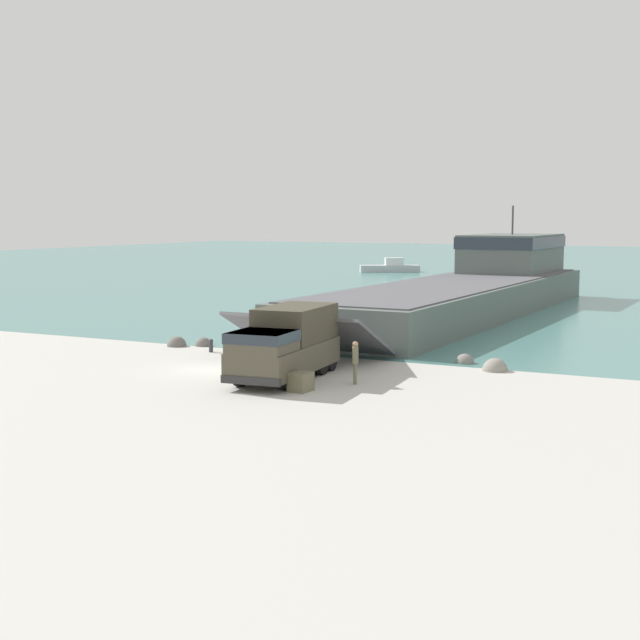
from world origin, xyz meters
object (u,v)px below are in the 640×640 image
at_px(moored_boat_a, 390,267).
at_px(mooring_bollard, 211,345).
at_px(military_truck, 286,343).
at_px(moored_boat_c, 516,279).
at_px(cargo_crate, 301,382).
at_px(landing_craft, 472,285).
at_px(soldier_on_ramp, 355,359).

height_order(moored_boat_a, mooring_bollard, moored_boat_a).
relative_size(military_truck, moored_boat_c, 0.84).
bearing_deg(cargo_crate, landing_craft, 95.01).
bearing_deg(mooring_bollard, moored_boat_c, 87.66).
bearing_deg(moored_boat_a, cargo_crate, 170.07).
height_order(soldier_on_ramp, moored_boat_c, soldier_on_ramp).
xyz_separation_m(military_truck, moored_boat_c, (-4.91, 59.26, -1.05)).
bearing_deg(moored_boat_c, moored_boat_a, 65.88).
bearing_deg(mooring_bollard, landing_craft, 76.63).
height_order(soldier_on_ramp, moored_boat_a, moored_boat_a).
xyz_separation_m(landing_craft, military_truck, (1.02, -30.65, -0.38)).
relative_size(landing_craft, mooring_bollard, 63.70).
xyz_separation_m(soldier_on_ramp, moored_boat_c, (-8.09, 59.02, -0.53)).
relative_size(soldier_on_ramp, mooring_bollard, 2.60).
distance_m(mooring_bollard, cargo_crate, 11.45).
bearing_deg(military_truck, cargo_crate, 35.64).
relative_size(soldier_on_ramp, moored_boat_c, 0.21).
xyz_separation_m(soldier_on_ramp, mooring_bollard, (-10.31, 4.71, -0.67)).
bearing_deg(moored_boat_a, moored_boat_c, -152.11).
height_order(landing_craft, soldier_on_ramp, landing_craft).
height_order(mooring_bollard, cargo_crate, cargo_crate).
relative_size(landing_craft, soldier_on_ramp, 24.48).
distance_m(landing_craft, moored_boat_a, 47.08).
xyz_separation_m(mooring_bollard, cargo_crate, (8.98, -7.09, 0.00)).
bearing_deg(landing_craft, mooring_bollard, -102.06).
bearing_deg(moored_boat_c, military_truck, -166.61).
distance_m(moored_boat_c, mooring_bollard, 54.36).
bearing_deg(landing_craft, military_truck, -86.78).
bearing_deg(moored_boat_c, landing_craft, -163.60).
distance_m(military_truck, moored_boat_c, 59.47).
bearing_deg(cargo_crate, soldier_on_ramp, 60.95).
bearing_deg(soldier_on_ramp, military_truck, 156.57).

